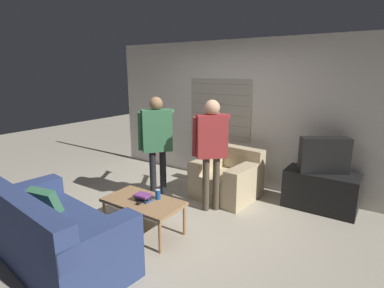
{
  "coord_description": "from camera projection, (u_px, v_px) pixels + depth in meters",
  "views": [
    {
      "loc": [
        2.42,
        -2.86,
        2.03
      ],
      "look_at": [
        0.08,
        0.6,
        1.0
      ],
      "focal_mm": 28.0,
      "sensor_mm": 36.0,
      "label": 1
    }
  ],
  "objects": [
    {
      "name": "ground_plane",
      "position": [
        162.0,
        223.0,
        4.1
      ],
      "size": [
        16.0,
        16.0,
        0.0
      ],
      "primitive_type": "plane",
      "color": "#B2A893"
    },
    {
      "name": "wall_back",
      "position": [
        232.0,
        113.0,
        5.43
      ],
      "size": [
        5.2,
        0.08,
        2.55
      ],
      "color": "silver",
      "rests_on": "ground_plane"
    },
    {
      "name": "couch_blue",
      "position": [
        53.0,
        234.0,
        3.18
      ],
      "size": [
        1.89,
        1.04,
        0.86
      ],
      "rotation": [
        0.0,
        0.0,
        -0.11
      ],
      "color": "navy",
      "rests_on": "ground_plane"
    },
    {
      "name": "armchair_beige",
      "position": [
        228.0,
        178.0,
        4.92
      ],
      "size": [
        1.0,
        0.97,
        0.78
      ],
      "rotation": [
        0.0,
        0.0,
        3.05
      ],
      "color": "#C6B289",
      "rests_on": "ground_plane"
    },
    {
      "name": "coffee_table",
      "position": [
        143.0,
        203.0,
        3.78
      ],
      "size": [
        1.01,
        0.56,
        0.44
      ],
      "color": "#9E754C",
      "rests_on": "ground_plane"
    },
    {
      "name": "tv_stand",
      "position": [
        320.0,
        191.0,
        4.46
      ],
      "size": [
        1.02,
        0.5,
        0.57
      ],
      "color": "black",
      "rests_on": "ground_plane"
    },
    {
      "name": "tv",
      "position": [
        324.0,
        155.0,
        4.33
      ],
      "size": [
        0.69,
        0.52,
        0.52
      ],
      "rotation": [
        0.0,
        0.0,
        3.68
      ],
      "color": "black",
      "rests_on": "tv_stand"
    },
    {
      "name": "person_left_standing",
      "position": [
        157.0,
        137.0,
        4.51
      ],
      "size": [
        0.54,
        0.82,
        1.66
      ],
      "rotation": [
        0.0,
        0.0,
        0.88
      ],
      "color": "black",
      "rests_on": "ground_plane"
    },
    {
      "name": "person_right_standing",
      "position": [
        212.0,
        142.0,
        4.25
      ],
      "size": [
        0.51,
        0.83,
        1.64
      ],
      "rotation": [
        0.0,
        0.0,
        0.76
      ],
      "color": "#4C4233",
      "rests_on": "ground_plane"
    },
    {
      "name": "book_stack",
      "position": [
        144.0,
        197.0,
        3.75
      ],
      "size": [
        0.23,
        0.18,
        0.09
      ],
      "color": "#284C89",
      "rests_on": "coffee_table"
    },
    {
      "name": "soda_can",
      "position": [
        158.0,
        194.0,
        3.79
      ],
      "size": [
        0.07,
        0.07,
        0.13
      ],
      "color": "#194C9E",
      "rests_on": "coffee_table"
    },
    {
      "name": "spare_remote",
      "position": [
        140.0,
        202.0,
        3.68
      ],
      "size": [
        0.07,
        0.14,
        0.02
      ],
      "rotation": [
        0.0,
        0.0,
        0.22
      ],
      "color": "black",
      "rests_on": "coffee_table"
    }
  ]
}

